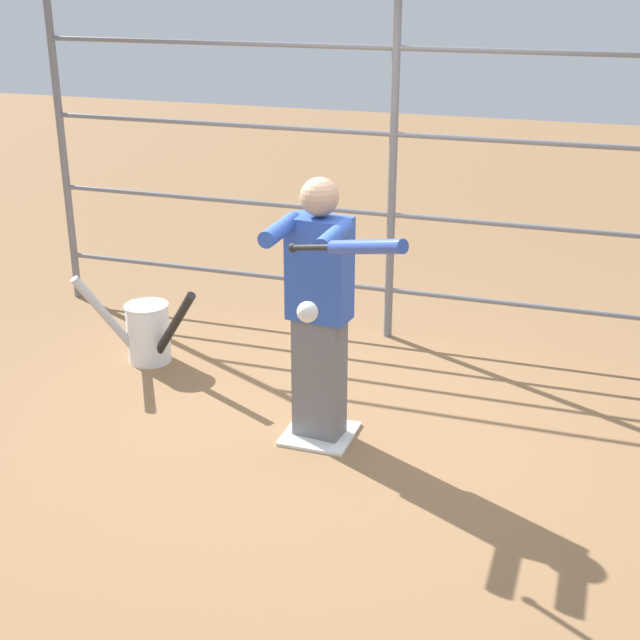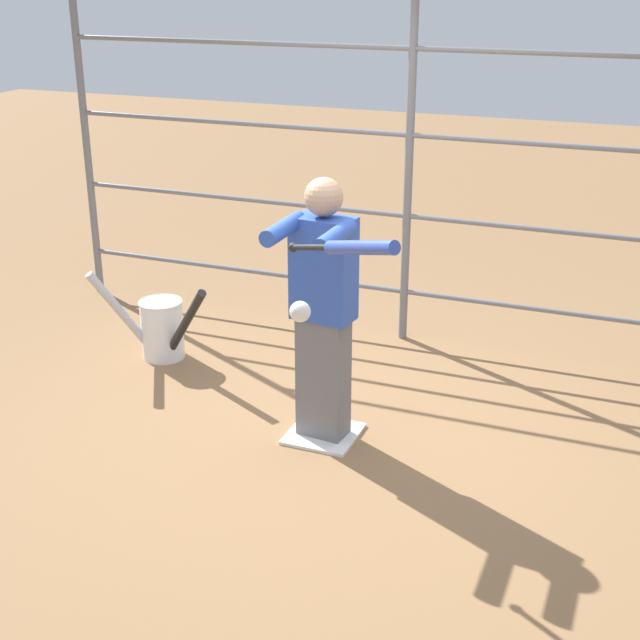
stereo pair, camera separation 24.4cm
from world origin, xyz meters
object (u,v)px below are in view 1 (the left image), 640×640
at_px(softball_in_flight, 307,312).
at_px(bat_bucket, 147,331).
at_px(batter, 319,304).
at_px(baseball_bat_swinging, 356,247).

height_order(softball_in_flight, bat_bucket, softball_in_flight).
bearing_deg(batter, baseball_bat_swinging, 121.16).
bearing_deg(batter, bat_bucket, -23.25).
xyz_separation_m(batter, softball_in_flight, (-0.25, 0.91, 0.32)).
xyz_separation_m(baseball_bat_swinging, softball_in_flight, (0.15, 0.24, -0.25)).
bearing_deg(baseball_bat_swinging, batter, -58.84).
bearing_deg(bat_bucket, softball_in_flight, 138.18).
bearing_deg(baseball_bat_swinging, bat_bucket, -34.82).
distance_m(batter, softball_in_flight, 1.00).
height_order(baseball_bat_swinging, softball_in_flight, baseball_bat_swinging).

